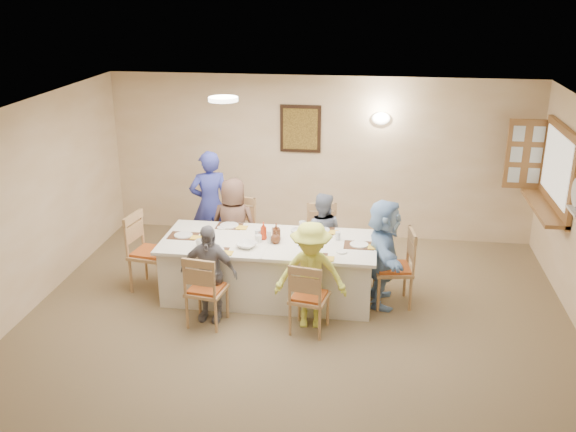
# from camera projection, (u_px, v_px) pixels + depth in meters

# --- Properties ---
(ground) EXTENTS (7.00, 7.00, 0.00)m
(ground) POSITION_uv_depth(u_px,v_px,m) (288.00, 350.00, 7.02)
(ground) COLOR #776446
(room_walls) EXTENTS (7.00, 7.00, 7.00)m
(room_walls) POSITION_uv_depth(u_px,v_px,m) (288.00, 221.00, 6.50)
(room_walls) COLOR #D7B482
(room_walls) RESTS_ON ground
(wall_picture) EXTENTS (0.62, 0.05, 0.72)m
(wall_picture) POSITION_uv_depth(u_px,v_px,m) (300.00, 129.00, 9.69)
(wall_picture) COLOR black
(wall_picture) RESTS_ON room_walls
(wall_sconce) EXTENTS (0.26, 0.09, 0.18)m
(wall_sconce) POSITION_uv_depth(u_px,v_px,m) (381.00, 118.00, 9.44)
(wall_sconce) COLOR white
(wall_sconce) RESTS_ON room_walls
(ceiling_light) EXTENTS (0.36, 0.36, 0.05)m
(ceiling_light) POSITION_uv_depth(u_px,v_px,m) (223.00, 99.00, 7.69)
(ceiling_light) COLOR white
(ceiling_light) RESTS_ON room_walls
(serving_hatch) EXTENTS (0.06, 1.50, 1.15)m
(serving_hatch) POSITION_uv_depth(u_px,v_px,m) (559.00, 170.00, 8.31)
(serving_hatch) COLOR #8F5F34
(serving_hatch) RESTS_ON room_walls
(hatch_sill) EXTENTS (0.30, 1.50, 0.05)m
(hatch_sill) POSITION_uv_depth(u_px,v_px,m) (543.00, 207.00, 8.51)
(hatch_sill) COLOR #8F5F34
(hatch_sill) RESTS_ON room_walls
(shutter_door) EXTENTS (0.55, 0.04, 1.00)m
(shutter_door) POSITION_uv_depth(u_px,v_px,m) (526.00, 154.00, 9.05)
(shutter_door) COLOR #8F5F34
(shutter_door) RESTS_ON room_walls
(dining_table) EXTENTS (2.68, 1.13, 0.76)m
(dining_table) POSITION_uv_depth(u_px,v_px,m) (269.00, 268.00, 8.12)
(dining_table) COLOR white
(dining_table) RESTS_ON ground
(chair_back_left) EXTENTS (0.56, 0.56, 0.99)m
(chair_back_left) POSITION_uv_depth(u_px,v_px,m) (236.00, 234.00, 8.90)
(chair_back_left) COLOR tan
(chair_back_left) RESTS_ON ground
(chair_back_right) EXTENTS (0.51, 0.51, 0.95)m
(chair_back_right) POSITION_uv_depth(u_px,v_px,m) (322.00, 240.00, 8.75)
(chair_back_right) COLOR tan
(chair_back_right) RESTS_ON ground
(chair_front_left) EXTENTS (0.49, 0.49, 0.91)m
(chair_front_left) POSITION_uv_depth(u_px,v_px,m) (207.00, 288.00, 7.43)
(chair_front_left) COLOR tan
(chair_front_left) RESTS_ON ground
(chair_front_right) EXTENTS (0.49, 0.49, 0.88)m
(chair_front_right) POSITION_uv_depth(u_px,v_px,m) (309.00, 296.00, 7.28)
(chair_front_right) COLOR tan
(chair_front_right) RESTS_ON ground
(chair_left_end) EXTENTS (0.56, 0.56, 1.02)m
(chair_left_end) POSITION_uv_depth(u_px,v_px,m) (151.00, 252.00, 8.28)
(chair_left_end) COLOR tan
(chair_left_end) RESTS_ON ground
(chair_right_end) EXTENTS (0.53, 0.53, 0.98)m
(chair_right_end) POSITION_uv_depth(u_px,v_px,m) (393.00, 268.00, 7.88)
(chair_right_end) COLOR tan
(chair_right_end) RESTS_ON ground
(diner_back_left) EXTENTS (0.71, 0.52, 1.33)m
(diner_back_left) POSITION_uv_depth(u_px,v_px,m) (234.00, 226.00, 8.73)
(diner_back_left) COLOR brown
(diner_back_left) RESTS_ON ground
(diner_back_right) EXTENTS (0.63, 0.52, 1.19)m
(diner_back_right) POSITION_uv_depth(u_px,v_px,m) (321.00, 235.00, 8.60)
(diner_back_right) COLOR gray
(diner_back_right) RESTS_ON ground
(diner_front_left) EXTENTS (0.76, 0.44, 1.19)m
(diner_front_left) POSITION_uv_depth(u_px,v_px,m) (209.00, 273.00, 7.49)
(diner_front_left) COLOR gray
(diner_front_left) RESTS_ON ground
(diner_front_right) EXTENTS (0.90, 0.59, 1.28)m
(diner_front_right) POSITION_uv_depth(u_px,v_px,m) (311.00, 275.00, 7.32)
(diner_front_right) COLOR #EAF656
(diner_front_right) RESTS_ON ground
(diner_right_end) EXTENTS (1.31, 0.53, 1.37)m
(diner_right_end) POSITION_uv_depth(u_px,v_px,m) (383.00, 253.00, 7.83)
(diner_right_end) COLOR #94C1F5
(diner_right_end) RESTS_ON ground
(caregiver) EXTENTS (0.85, 0.80, 1.58)m
(caregiver) POSITION_uv_depth(u_px,v_px,m) (210.00, 204.00, 9.19)
(caregiver) COLOR #353FA9
(caregiver) RESTS_ON ground
(placemat_fl) EXTENTS (0.34, 0.26, 0.01)m
(placemat_fl) POSITION_uv_depth(u_px,v_px,m) (214.00, 251.00, 7.68)
(placemat_fl) COLOR #472B19
(placemat_fl) RESTS_ON dining_table
(plate_fl) EXTENTS (0.26, 0.26, 0.02)m
(plate_fl) POSITION_uv_depth(u_px,v_px,m) (214.00, 250.00, 7.67)
(plate_fl) COLOR white
(plate_fl) RESTS_ON dining_table
(napkin_fl) EXTENTS (0.13, 0.13, 0.01)m
(napkin_fl) POSITION_uv_depth(u_px,v_px,m) (227.00, 253.00, 7.60)
(napkin_fl) COLOR yellow
(napkin_fl) RESTS_ON dining_table
(placemat_fr) EXTENTS (0.33, 0.25, 0.01)m
(placemat_fr) POSITION_uv_depth(u_px,v_px,m) (313.00, 257.00, 7.52)
(placemat_fr) COLOR #472B19
(placemat_fr) RESTS_ON dining_table
(plate_fr) EXTENTS (0.24, 0.24, 0.02)m
(plate_fr) POSITION_uv_depth(u_px,v_px,m) (313.00, 256.00, 7.52)
(plate_fr) COLOR white
(plate_fr) RESTS_ON dining_table
(napkin_fr) EXTENTS (0.14, 0.14, 0.01)m
(napkin_fr) POSITION_uv_depth(u_px,v_px,m) (328.00, 259.00, 7.45)
(napkin_fr) COLOR yellow
(napkin_fr) RESTS_ON dining_table
(placemat_bl) EXTENTS (0.34, 0.25, 0.01)m
(placemat_bl) POSITION_uv_depth(u_px,v_px,m) (229.00, 226.00, 8.46)
(placemat_bl) COLOR #472B19
(placemat_bl) RESTS_ON dining_table
(plate_bl) EXTENTS (0.24, 0.24, 0.02)m
(plate_bl) POSITION_uv_depth(u_px,v_px,m) (229.00, 225.00, 8.45)
(plate_bl) COLOR white
(plate_bl) RESTS_ON dining_table
(napkin_bl) EXTENTS (0.14, 0.14, 0.01)m
(napkin_bl) POSITION_uv_depth(u_px,v_px,m) (242.00, 228.00, 8.39)
(napkin_bl) COLOR yellow
(napkin_bl) RESTS_ON dining_table
(placemat_br) EXTENTS (0.37, 0.28, 0.01)m
(placemat_br) POSITION_uv_depth(u_px,v_px,m) (320.00, 231.00, 8.30)
(placemat_br) COLOR #472B19
(placemat_br) RESTS_ON dining_table
(plate_br) EXTENTS (0.26, 0.26, 0.02)m
(plate_br) POSITION_uv_depth(u_px,v_px,m) (320.00, 230.00, 8.30)
(plate_br) COLOR white
(plate_br) RESTS_ON dining_table
(napkin_br) EXTENTS (0.14, 0.14, 0.01)m
(napkin_br) POSITION_uv_depth(u_px,v_px,m) (333.00, 232.00, 8.23)
(napkin_br) COLOR yellow
(napkin_br) RESTS_ON dining_table
(placemat_le) EXTENTS (0.37, 0.27, 0.01)m
(placemat_le) POSITION_uv_depth(u_px,v_px,m) (183.00, 236.00, 8.13)
(placemat_le) COLOR #472B19
(placemat_le) RESTS_ON dining_table
(plate_le) EXTENTS (0.23, 0.23, 0.01)m
(plate_le) POSITION_uv_depth(u_px,v_px,m) (183.00, 235.00, 8.13)
(plate_le) COLOR white
(plate_le) RESTS_ON dining_table
(napkin_le) EXTENTS (0.13, 0.13, 0.01)m
(napkin_le) POSITION_uv_depth(u_px,v_px,m) (196.00, 237.00, 8.06)
(napkin_le) COLOR yellow
(napkin_le) RESTS_ON dining_table
(placemat_re) EXTENTS (0.37, 0.27, 0.01)m
(placemat_re) POSITION_uv_depth(u_px,v_px,m) (359.00, 245.00, 7.84)
(placemat_re) COLOR #472B19
(placemat_re) RESTS_ON dining_table
(plate_re) EXTENTS (0.23, 0.23, 0.01)m
(plate_re) POSITION_uv_depth(u_px,v_px,m) (359.00, 244.00, 7.84)
(plate_re) COLOR white
(plate_re) RESTS_ON dining_table
(napkin_re) EXTENTS (0.14, 0.14, 0.01)m
(napkin_re) POSITION_uv_depth(u_px,v_px,m) (374.00, 247.00, 7.77)
(napkin_re) COLOR yellow
(napkin_re) RESTS_ON dining_table
(teacup_a) EXTENTS (0.15, 0.15, 0.08)m
(teacup_a) POSITION_uv_depth(u_px,v_px,m) (200.00, 243.00, 7.82)
(teacup_a) COLOR white
(teacup_a) RESTS_ON dining_table
(teacup_b) EXTENTS (0.14, 0.14, 0.09)m
(teacup_b) POSITION_uv_depth(u_px,v_px,m) (302.00, 225.00, 8.40)
(teacup_b) COLOR white
(teacup_b) RESTS_ON dining_table
(bowl_a) EXTENTS (0.39, 0.39, 0.06)m
(bowl_a) POSITION_uv_depth(u_px,v_px,m) (247.00, 245.00, 7.78)
(bowl_a) COLOR white
(bowl_a) RESTS_ON dining_table
(bowl_b) EXTENTS (0.29, 0.29, 0.06)m
(bowl_b) POSITION_uv_depth(u_px,v_px,m) (298.00, 232.00, 8.19)
(bowl_b) COLOR white
(bowl_b) RESTS_ON dining_table
(condiment_ketchup) EXTENTS (0.09, 0.09, 0.22)m
(condiment_ketchup) POSITION_uv_depth(u_px,v_px,m) (264.00, 231.00, 8.00)
(condiment_ketchup) COLOR red
(condiment_ketchup) RESTS_ON dining_table
(condiment_brown) EXTENTS (0.15, 0.16, 0.20)m
(condiment_brown) POSITION_uv_depth(u_px,v_px,m) (276.00, 231.00, 8.01)
(condiment_brown) COLOR #582D17
(condiment_brown) RESTS_ON dining_table
(condiment_malt) EXTENTS (0.18, 0.18, 0.16)m
(condiment_malt) POSITION_uv_depth(u_px,v_px,m) (276.00, 237.00, 7.89)
(condiment_malt) COLOR #582D17
(condiment_malt) RESTS_ON dining_table
(drinking_glass) EXTENTS (0.07, 0.07, 0.11)m
(drinking_glass) POSITION_uv_depth(u_px,v_px,m) (258.00, 234.00, 8.04)
(drinking_glass) COLOR silver
(drinking_glass) RESTS_ON dining_table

